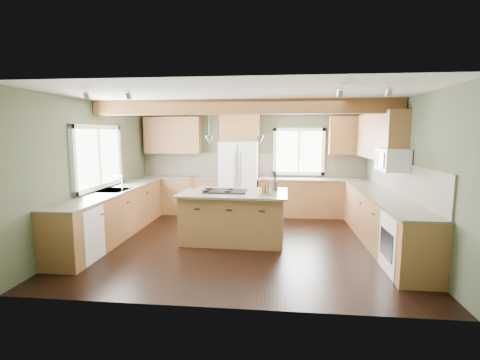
# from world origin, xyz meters

# --- Properties ---
(floor) EXTENTS (5.60, 5.60, 0.00)m
(floor) POSITION_xyz_m (0.00, 0.00, 0.00)
(floor) COLOR black
(floor) RESTS_ON ground
(ceiling) EXTENTS (5.60, 5.60, 0.00)m
(ceiling) POSITION_xyz_m (0.00, 0.00, 2.60)
(ceiling) COLOR silver
(ceiling) RESTS_ON wall_back
(wall_back) EXTENTS (5.60, 0.00, 5.60)m
(wall_back) POSITION_xyz_m (0.00, 2.50, 1.30)
(wall_back) COLOR #4C573D
(wall_back) RESTS_ON ground
(wall_left) EXTENTS (0.00, 5.00, 5.00)m
(wall_left) POSITION_xyz_m (-2.80, 0.00, 1.30)
(wall_left) COLOR #4C573D
(wall_left) RESTS_ON ground
(wall_right) EXTENTS (0.00, 5.00, 5.00)m
(wall_right) POSITION_xyz_m (2.80, 0.00, 1.30)
(wall_right) COLOR #4C573D
(wall_right) RESTS_ON ground
(ceiling_beam) EXTENTS (5.55, 0.26, 0.26)m
(ceiling_beam) POSITION_xyz_m (0.00, 0.10, 2.47)
(ceiling_beam) COLOR brown
(ceiling_beam) RESTS_ON ceiling
(soffit_trim) EXTENTS (5.55, 0.20, 0.10)m
(soffit_trim) POSITION_xyz_m (0.00, 2.40, 2.54)
(soffit_trim) COLOR brown
(soffit_trim) RESTS_ON ceiling
(backsplash_back) EXTENTS (5.58, 0.03, 0.58)m
(backsplash_back) POSITION_xyz_m (0.00, 2.48, 1.21)
(backsplash_back) COLOR brown
(backsplash_back) RESTS_ON wall_back
(backsplash_right) EXTENTS (0.03, 3.70, 0.58)m
(backsplash_right) POSITION_xyz_m (2.78, 0.05, 1.21)
(backsplash_right) COLOR brown
(backsplash_right) RESTS_ON wall_right
(base_cab_back_left) EXTENTS (2.02, 0.60, 0.88)m
(base_cab_back_left) POSITION_xyz_m (-1.79, 2.20, 0.44)
(base_cab_back_left) COLOR brown
(base_cab_back_left) RESTS_ON floor
(counter_back_left) EXTENTS (2.06, 0.64, 0.04)m
(counter_back_left) POSITION_xyz_m (-1.79, 2.20, 0.90)
(counter_back_left) COLOR #443D32
(counter_back_left) RESTS_ON base_cab_back_left
(base_cab_back_right) EXTENTS (2.62, 0.60, 0.88)m
(base_cab_back_right) POSITION_xyz_m (1.49, 2.20, 0.44)
(base_cab_back_right) COLOR brown
(base_cab_back_right) RESTS_ON floor
(counter_back_right) EXTENTS (2.66, 0.64, 0.04)m
(counter_back_right) POSITION_xyz_m (1.49, 2.20, 0.90)
(counter_back_right) COLOR #443D32
(counter_back_right) RESTS_ON base_cab_back_right
(base_cab_left) EXTENTS (0.60, 3.70, 0.88)m
(base_cab_left) POSITION_xyz_m (-2.50, 0.05, 0.44)
(base_cab_left) COLOR brown
(base_cab_left) RESTS_ON floor
(counter_left) EXTENTS (0.64, 3.74, 0.04)m
(counter_left) POSITION_xyz_m (-2.50, 0.05, 0.90)
(counter_left) COLOR #443D32
(counter_left) RESTS_ON base_cab_left
(base_cab_right) EXTENTS (0.60, 3.70, 0.88)m
(base_cab_right) POSITION_xyz_m (2.50, 0.05, 0.44)
(base_cab_right) COLOR brown
(base_cab_right) RESTS_ON floor
(counter_right) EXTENTS (0.64, 3.74, 0.04)m
(counter_right) POSITION_xyz_m (2.50, 0.05, 0.90)
(counter_right) COLOR #443D32
(counter_right) RESTS_ON base_cab_right
(upper_cab_back_left) EXTENTS (1.40, 0.35, 0.90)m
(upper_cab_back_left) POSITION_xyz_m (-1.99, 2.33, 1.95)
(upper_cab_back_left) COLOR brown
(upper_cab_back_left) RESTS_ON wall_back
(upper_cab_over_fridge) EXTENTS (0.96, 0.35, 0.70)m
(upper_cab_over_fridge) POSITION_xyz_m (-0.30, 2.33, 2.15)
(upper_cab_over_fridge) COLOR brown
(upper_cab_over_fridge) RESTS_ON wall_back
(upper_cab_right) EXTENTS (0.35, 2.20, 0.90)m
(upper_cab_right) POSITION_xyz_m (2.62, 0.90, 1.95)
(upper_cab_right) COLOR brown
(upper_cab_right) RESTS_ON wall_right
(upper_cab_back_corner) EXTENTS (0.90, 0.35, 0.90)m
(upper_cab_back_corner) POSITION_xyz_m (2.30, 2.33, 1.95)
(upper_cab_back_corner) COLOR brown
(upper_cab_back_corner) RESTS_ON wall_back
(window_left) EXTENTS (0.04, 1.60, 1.05)m
(window_left) POSITION_xyz_m (-2.78, 0.05, 1.55)
(window_left) COLOR white
(window_left) RESTS_ON wall_left
(window_back) EXTENTS (1.10, 0.04, 1.00)m
(window_back) POSITION_xyz_m (1.15, 2.48, 1.55)
(window_back) COLOR white
(window_back) RESTS_ON wall_back
(sink) EXTENTS (0.50, 0.65, 0.03)m
(sink) POSITION_xyz_m (-2.50, 0.05, 0.91)
(sink) COLOR #262628
(sink) RESTS_ON counter_left
(faucet) EXTENTS (0.02, 0.02, 0.28)m
(faucet) POSITION_xyz_m (-2.32, 0.05, 1.05)
(faucet) COLOR #B2B2B7
(faucet) RESTS_ON sink
(dishwasher) EXTENTS (0.60, 0.60, 0.84)m
(dishwasher) POSITION_xyz_m (-2.49, -1.25, 0.43)
(dishwasher) COLOR white
(dishwasher) RESTS_ON floor
(oven) EXTENTS (0.60, 0.72, 0.84)m
(oven) POSITION_xyz_m (2.49, -1.25, 0.43)
(oven) COLOR white
(oven) RESTS_ON floor
(microwave) EXTENTS (0.40, 0.70, 0.38)m
(microwave) POSITION_xyz_m (2.58, -0.05, 1.55)
(microwave) COLOR white
(microwave) RESTS_ON wall_right
(pendant_left) EXTENTS (0.18, 0.18, 0.16)m
(pendant_left) POSITION_xyz_m (-0.63, 0.11, 1.88)
(pendant_left) COLOR #B2B2B7
(pendant_left) RESTS_ON ceiling
(pendant_right) EXTENTS (0.18, 0.18, 0.16)m
(pendant_right) POSITION_xyz_m (0.29, 0.09, 1.88)
(pendant_right) COLOR #B2B2B7
(pendant_right) RESTS_ON ceiling
(refrigerator) EXTENTS (0.90, 0.74, 1.80)m
(refrigerator) POSITION_xyz_m (-0.30, 2.12, 0.90)
(refrigerator) COLOR white
(refrigerator) RESTS_ON floor
(island) EXTENTS (1.87, 1.18, 0.88)m
(island) POSITION_xyz_m (-0.17, 0.10, 0.44)
(island) COLOR brown
(island) RESTS_ON floor
(island_top) EXTENTS (2.00, 1.30, 0.04)m
(island_top) POSITION_xyz_m (-0.17, 0.10, 0.90)
(island_top) COLOR #443D32
(island_top) RESTS_ON island
(cooktop) EXTENTS (0.81, 0.55, 0.02)m
(cooktop) POSITION_xyz_m (-0.32, 0.10, 0.93)
(cooktop) COLOR black
(cooktop) RESTS_ON island_top
(knife_block) EXTENTS (0.12, 0.09, 0.21)m
(knife_block) POSITION_xyz_m (-1.04, 0.48, 1.02)
(knife_block) COLOR brown
(knife_block) RESTS_ON island_top
(utensil_crock) EXTENTS (0.16, 0.16, 0.17)m
(utensil_crock) POSITION_xyz_m (0.57, 0.33, 1.01)
(utensil_crock) COLOR #49433A
(utensil_crock) RESTS_ON island_top
(bottle_tray) EXTENTS (0.28, 0.28, 0.22)m
(bottle_tray) POSITION_xyz_m (0.41, -0.12, 1.03)
(bottle_tray) COLOR brown
(bottle_tray) RESTS_ON island_top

